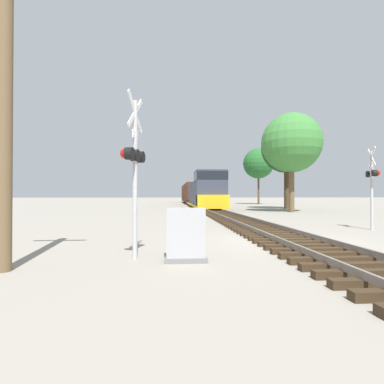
% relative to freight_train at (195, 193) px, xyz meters
% --- Properties ---
extents(ground_plane, '(400.00, 400.00, 0.00)m').
position_rel_freight_train_xyz_m(ground_plane, '(0.00, -40.47, -1.90)').
color(ground_plane, gray).
extents(rail_track_bed, '(2.60, 160.00, 0.31)m').
position_rel_freight_train_xyz_m(rail_track_bed, '(0.00, -40.47, -1.77)').
color(rail_track_bed, '#382819').
rests_on(rail_track_bed, ground).
extents(freight_train, '(3.11, 45.94, 4.12)m').
position_rel_freight_train_xyz_m(freight_train, '(0.00, 0.00, 0.00)').
color(freight_train, '#33384C').
rests_on(freight_train, ground).
extents(crossing_signal_near, '(0.54, 1.01, 4.14)m').
position_rel_freight_train_xyz_m(crossing_signal_near, '(-4.94, -42.92, 0.55)').
color(crossing_signal_near, '#B7B7BC').
rests_on(crossing_signal_near, ground).
extents(crossing_signal_far, '(0.54, 1.01, 3.82)m').
position_rel_freight_train_xyz_m(crossing_signal_far, '(5.29, -37.30, 0.44)').
color(crossing_signal_far, '#B7B7BC').
rests_on(crossing_signal_far, ground).
extents(relay_cabinet, '(1.01, 0.55, 1.29)m').
position_rel_freight_train_xyz_m(relay_cabinet, '(-3.65, -43.28, -1.27)').
color(relay_cabinet, slate).
rests_on(relay_cabinet, ground).
extents(utility_pole, '(1.80, 0.31, 7.09)m').
position_rel_freight_train_xyz_m(utility_pole, '(-7.51, -43.96, 1.75)').
color(utility_pole, brown).
rests_on(utility_pole, ground).
extents(tree_far_right, '(5.63, 5.63, 9.40)m').
position_rel_freight_train_xyz_m(tree_far_right, '(7.39, -22.91, 4.65)').
color(tree_far_right, brown).
rests_on(tree_far_right, ground).
extents(tree_mid_background, '(5.83, 5.83, 10.07)m').
position_rel_freight_train_xyz_m(tree_mid_background, '(9.48, -16.35, 5.21)').
color(tree_mid_background, '#473521').
rests_on(tree_mid_background, ground).
extents(tree_deep_background, '(5.40, 5.40, 9.99)m').
position_rel_freight_train_xyz_m(tree_deep_background, '(11.52, 1.80, 5.37)').
color(tree_deep_background, brown).
rests_on(tree_deep_background, ground).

